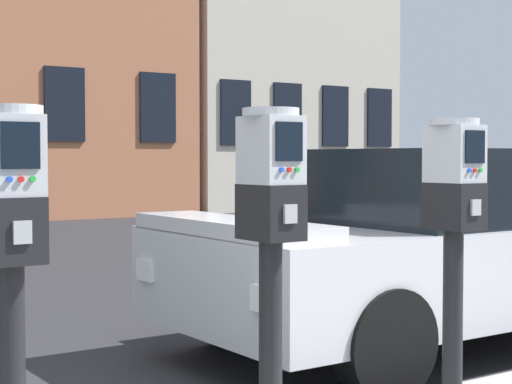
{
  "coord_description": "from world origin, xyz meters",
  "views": [
    {
      "loc": [
        -2.07,
        -2.89,
        1.36
      ],
      "look_at": [
        -0.28,
        -0.21,
        1.23
      ],
      "focal_mm": 58.18,
      "sensor_mm": 36.0,
      "label": 1
    }
  ],
  "objects_px": {
    "parking_meter_near_kerb": "(10,243)",
    "parking_meter_end_of_row": "(454,216)",
    "parked_car_white_suv": "(459,240)",
    "parking_meter_twin_adjacent": "(271,224)"
  },
  "relations": [
    {
      "from": "parking_meter_end_of_row",
      "to": "parked_car_white_suv",
      "type": "height_order",
      "value": "parking_meter_end_of_row"
    },
    {
      "from": "parking_meter_end_of_row",
      "to": "parking_meter_twin_adjacent",
      "type": "bearing_deg",
      "value": -90.32
    },
    {
      "from": "parking_meter_twin_adjacent",
      "to": "parking_meter_end_of_row",
      "type": "bearing_deg",
      "value": 89.68
    },
    {
      "from": "parking_meter_near_kerb",
      "to": "parking_meter_end_of_row",
      "type": "height_order",
      "value": "parking_meter_end_of_row"
    },
    {
      "from": "parking_meter_near_kerb",
      "to": "parked_car_white_suv",
      "type": "relative_size",
      "value": 0.31
    },
    {
      "from": "parking_meter_near_kerb",
      "to": "parking_meter_end_of_row",
      "type": "bearing_deg",
      "value": 89.68
    },
    {
      "from": "parking_meter_end_of_row",
      "to": "parked_car_white_suv",
      "type": "bearing_deg",
      "value": 131.5
    },
    {
      "from": "parking_meter_twin_adjacent",
      "to": "parked_car_white_suv",
      "type": "bearing_deg",
      "value": 120.04
    },
    {
      "from": "parking_meter_near_kerb",
      "to": "parking_meter_twin_adjacent",
      "type": "relative_size",
      "value": 0.98
    },
    {
      "from": "parked_car_white_suv",
      "to": "parking_meter_end_of_row",
      "type": "bearing_deg",
      "value": 41.22
    }
  ]
}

